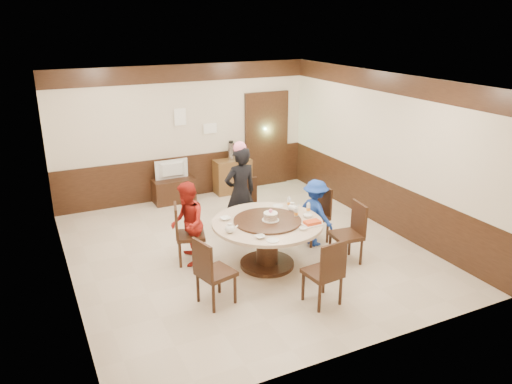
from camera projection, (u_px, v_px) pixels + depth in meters
name	position (u px, v px, depth m)	size (l,w,h in m)	color
room	(245.00, 189.00, 8.04)	(6.00, 6.04, 2.84)	beige
banquet_table	(267.00, 234.00, 7.68)	(1.70, 1.70, 0.78)	black
chair_0	(314.00, 225.00, 8.61)	(0.51, 0.50, 0.97)	black
chair_1	(248.00, 216.00, 9.01)	(0.53, 0.54, 0.97)	black
chair_2	(189.00, 244.00, 7.89)	(0.55, 0.54, 0.97)	black
chair_3	(215.00, 283.00, 6.73)	(0.55, 0.54, 0.97)	black
chair_4	(323.00, 283.00, 6.73)	(0.48, 0.49, 0.97)	black
chair_5	(347.00, 244.00, 7.90)	(0.50, 0.49, 0.97)	black
person_standing	(240.00, 193.00, 8.62)	(0.60, 0.39, 1.65)	black
person_red	(187.00, 224.00, 7.75)	(0.65, 0.50, 1.33)	#9F1C15
person_blue	(315.00, 213.00, 8.41)	(0.75, 0.43, 1.15)	#183A9F
birthday_cake	(271.00, 216.00, 7.56)	(0.26, 0.26, 0.18)	white
teapot_left	(230.00, 229.00, 7.20)	(0.17, 0.15, 0.13)	white
teapot_right	(292.00, 208.00, 7.99)	(0.17, 0.15, 0.13)	white
bowl_0	(225.00, 219.00, 7.67)	(0.16, 0.16, 0.04)	white
bowl_1	(303.00, 229.00, 7.31)	(0.12, 0.12, 0.04)	white
bowl_2	(260.00, 237.00, 7.04)	(0.14, 0.14, 0.03)	white
bowl_3	(308.00, 216.00, 7.77)	(0.15, 0.15, 0.05)	white
saucer_near	(273.00, 240.00, 6.95)	(0.18, 0.18, 0.01)	white
saucer_far	(278.00, 206.00, 8.22)	(0.18, 0.18, 0.01)	white
shrimp_platter	(312.00, 223.00, 7.48)	(0.30, 0.20, 0.06)	white
bottle_0	(296.00, 213.00, 7.72)	(0.06, 0.06, 0.16)	silver
bottle_1	(308.00, 208.00, 7.91)	(0.06, 0.06, 0.16)	silver
bottle_2	(289.00, 203.00, 8.15)	(0.06, 0.06, 0.16)	silver
tv_stand	(174.00, 191.00, 10.47)	(0.85, 0.45, 0.50)	black
television	(173.00, 170.00, 10.32)	(0.70, 0.09, 0.40)	#939396
side_cabinet	(232.00, 176.00, 11.01)	(0.80, 0.40, 0.75)	brown
thermos	(231.00, 151.00, 10.82)	(0.15, 0.15, 0.38)	silver
notice_left	(180.00, 117.00, 10.26)	(0.25, 0.00, 0.35)	white
notice_right	(210.00, 128.00, 10.63)	(0.30, 0.00, 0.22)	white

